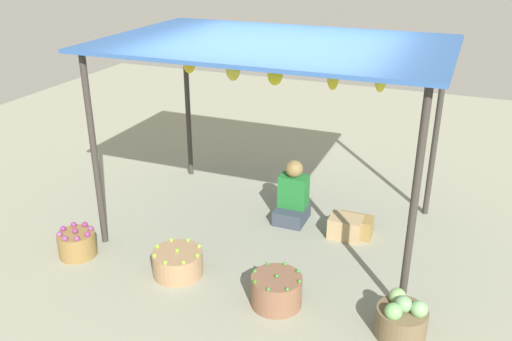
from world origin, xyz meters
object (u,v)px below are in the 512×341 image
(basket_cabbages, at_px, (401,319))
(basket_green_chilies, at_px, (276,290))
(basket_limes, at_px, (178,263))
(wooden_crate_near_vendor, at_px, (355,226))
(vendor_person, at_px, (293,198))
(wooden_crate_stacked_rear, at_px, (345,227))
(basket_purple_onions, at_px, (77,243))

(basket_cabbages, bearing_deg, basket_green_chilies, 179.46)
(basket_limes, relative_size, wooden_crate_near_vendor, 1.30)
(basket_cabbages, distance_m, wooden_crate_near_vendor, 1.74)
(basket_limes, height_order, basket_green_chilies, basket_green_chilies)
(basket_limes, distance_m, wooden_crate_near_vendor, 2.11)
(vendor_person, xyz_separation_m, basket_cabbages, (1.54, -1.65, -0.13))
(basket_cabbages, relative_size, wooden_crate_stacked_rear, 1.19)
(basket_purple_onions, bearing_deg, basket_green_chilies, 0.04)
(basket_green_chilies, distance_m, basket_cabbages, 1.16)
(basket_limes, distance_m, basket_cabbages, 2.28)
(basket_green_chilies, distance_m, wooden_crate_stacked_rear, 1.52)
(basket_purple_onions, height_order, basket_cabbages, basket_cabbages)
(vendor_person, xyz_separation_m, basket_limes, (-0.73, -1.55, -0.17))
(wooden_crate_near_vendor, bearing_deg, wooden_crate_stacked_rear, -141.75)
(vendor_person, bearing_deg, basket_cabbages, -46.96)
(basket_green_chilies, distance_m, wooden_crate_near_vendor, 1.61)
(basket_cabbages, relative_size, wooden_crate_near_vendor, 1.11)
(vendor_person, height_order, basket_purple_onions, vendor_person)
(vendor_person, bearing_deg, basket_purple_onions, -139.42)
(wooden_crate_stacked_rear, bearing_deg, basket_green_chilies, -101.81)
(basket_cabbages, bearing_deg, vendor_person, 133.04)
(basket_purple_onions, xyz_separation_m, wooden_crate_stacked_rear, (2.62, 1.49, -0.02))
(basket_green_chilies, xyz_separation_m, wooden_crate_near_vendor, (0.40, 1.56, -0.03))
(basket_purple_onions, height_order, basket_green_chilies, same)
(basket_green_chilies, bearing_deg, wooden_crate_stacked_rear, 78.19)
(basket_purple_onions, xyz_separation_m, basket_green_chilies, (2.31, 0.00, 0.01))
(vendor_person, xyz_separation_m, wooden_crate_stacked_rear, (0.70, -0.16, -0.17))
(wooden_crate_near_vendor, bearing_deg, vendor_person, 173.86)
(basket_green_chilies, xyz_separation_m, wooden_crate_stacked_rear, (0.31, 1.48, -0.03))
(basket_limes, bearing_deg, vendor_person, 64.79)
(basket_cabbages, distance_m, wooden_crate_stacked_rear, 1.72)
(vendor_person, relative_size, basket_green_chilies, 1.61)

